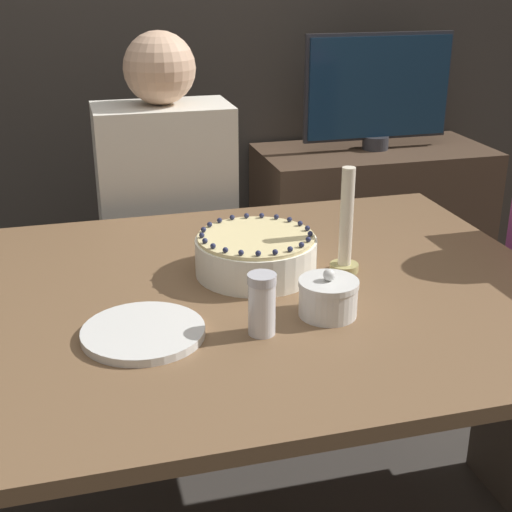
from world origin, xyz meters
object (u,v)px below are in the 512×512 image
cake (256,254)px  sugar_bowl (328,297)px  tv_monitor (378,90)px  sugar_shaker (262,304)px  candle (346,231)px  person_man_blue_shirt (169,255)px

cake → sugar_bowl: cake is taller
sugar_bowl → tv_monitor: (0.68, 1.30, 0.17)m
cake → sugar_shaker: sugar_shaker is taller
sugar_bowl → candle: 0.23m
sugar_bowl → person_man_blue_shirt: person_man_blue_shirt is taller
cake → sugar_bowl: size_ratio=2.28×
cake → sugar_bowl: 0.25m
person_man_blue_shirt → candle: bearing=113.4°
sugar_bowl → sugar_shaker: (-0.15, -0.04, 0.02)m
cake → sugar_shaker: 0.28m
sugar_bowl → sugar_shaker: sugar_shaker is taller
sugar_shaker → tv_monitor: bearing=58.5°
person_man_blue_shirt → cake: bearing=99.4°
tv_monitor → sugar_bowl: bearing=-117.5°
sugar_shaker → tv_monitor: size_ratio=0.21×
cake → person_man_blue_shirt: bearing=99.4°
candle → person_man_blue_shirt: size_ratio=0.20×
cake → person_man_blue_shirt: size_ratio=0.23×
cake → candle: 0.21m
candle → tv_monitor: 1.25m
sugar_shaker → candle: (0.26, 0.23, 0.03)m
sugar_shaker → sugar_bowl: bearing=15.4°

